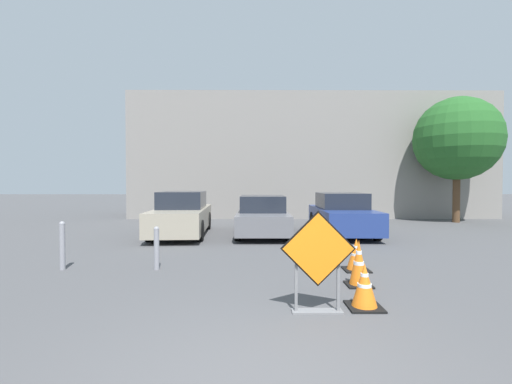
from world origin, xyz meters
name	(u,v)px	position (x,y,z in m)	size (l,w,h in m)	color
ground_plane	(253,233)	(0.00, 10.00, 0.00)	(96.00, 96.00, 0.00)	#4C4C4F
road_closed_sign	(318,258)	(0.92, 2.10, 0.78)	(1.05, 0.20, 1.43)	black
traffic_cone_nearest	(364,286)	(1.64, 2.30, 0.32)	(0.49, 0.49, 0.66)	black
traffic_cone_second	(359,264)	(1.89, 3.39, 0.39)	(0.44, 0.44, 0.81)	black
traffic_cone_third	(356,255)	(2.16, 4.46, 0.32)	(0.52, 0.52, 0.67)	black
parked_car_nearest	(182,215)	(-2.53, 9.54, 0.71)	(1.94, 4.71, 1.54)	#A39984
parked_car_second	(262,216)	(0.33, 9.52, 0.65)	(1.84, 4.14, 1.39)	slate
parked_car_third	(342,215)	(3.19, 9.65, 0.69)	(1.91, 4.40, 1.48)	navy
bollard_nearest	(157,247)	(-2.03, 4.55, 0.48)	(0.12, 0.12, 0.91)	gray
bollard_second	(62,244)	(-4.01, 4.55, 0.54)	(0.12, 0.12, 1.02)	gray
building_facade_backdrop	(307,158)	(3.17, 17.44, 3.30)	(19.42, 5.00, 6.61)	gray
street_tree_behind_lot	(457,139)	(9.56, 13.38, 3.92)	(3.88, 3.88, 5.87)	#513823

